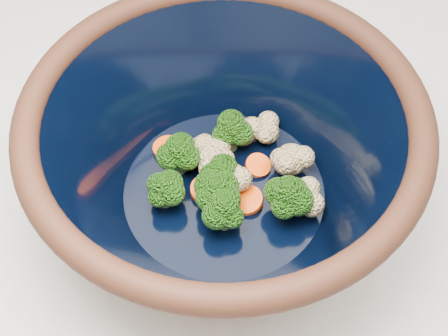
# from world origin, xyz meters

# --- Properties ---
(counter) EXTENTS (1.20, 1.20, 0.90)m
(counter) POSITION_xyz_m (0.00, 0.00, 0.45)
(counter) COLOR beige
(counter) RESTS_ON ground
(mixing_bowl) EXTENTS (0.36, 0.36, 0.16)m
(mixing_bowl) POSITION_xyz_m (-0.08, -0.11, 0.99)
(mixing_bowl) COLOR black
(mixing_bowl) RESTS_ON counter
(vegetable_pile) EXTENTS (0.18, 0.16, 0.06)m
(vegetable_pile) POSITION_xyz_m (-0.08, -0.10, 0.96)
(vegetable_pile) COLOR #608442
(vegetable_pile) RESTS_ON mixing_bowl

